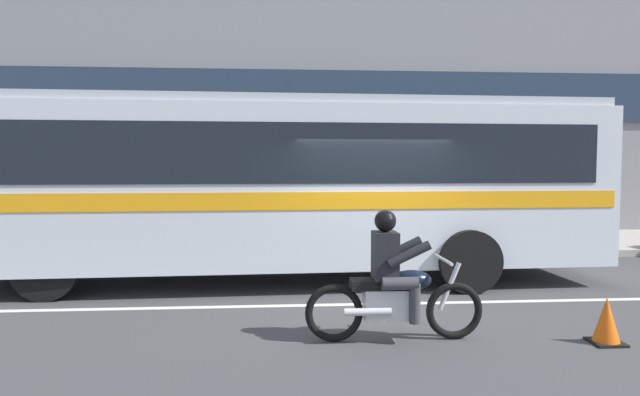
% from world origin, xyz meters
% --- Properties ---
extents(ground_plane, '(60.00, 60.00, 0.00)m').
position_xyz_m(ground_plane, '(0.00, 0.00, 0.00)').
color(ground_plane, '#3D3D3F').
extents(sidewalk_curb, '(28.00, 3.80, 0.15)m').
position_xyz_m(sidewalk_curb, '(0.00, 5.10, 0.07)').
color(sidewalk_curb, '#A39E93').
rests_on(sidewalk_curb, ground_plane).
extents(lane_center_stripe, '(26.60, 0.14, 0.01)m').
position_xyz_m(lane_center_stripe, '(0.00, -0.60, 0.00)').
color(lane_center_stripe, silver).
rests_on(lane_center_stripe, ground_plane).
extents(office_building_facade, '(28.00, 0.89, 11.66)m').
position_xyz_m(office_building_facade, '(0.00, 7.39, 5.84)').
color(office_building_facade, gray).
rests_on(office_building_facade, ground_plane).
extents(transit_bus, '(11.53, 2.98, 3.22)m').
position_xyz_m(transit_bus, '(-1.59, 1.19, 1.88)').
color(transit_bus, silver).
rests_on(transit_bus, ground_plane).
extents(motorcycle_with_rider, '(2.14, 0.64, 1.56)m').
position_xyz_m(motorcycle_with_rider, '(-0.18, -2.29, 0.66)').
color(motorcycle_with_rider, black).
rests_on(motorcycle_with_rider, ground_plane).
extents(traffic_cone, '(0.36, 0.36, 0.55)m').
position_xyz_m(traffic_cone, '(2.29, -2.59, 0.26)').
color(traffic_cone, '#EA590F').
rests_on(traffic_cone, ground_plane).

